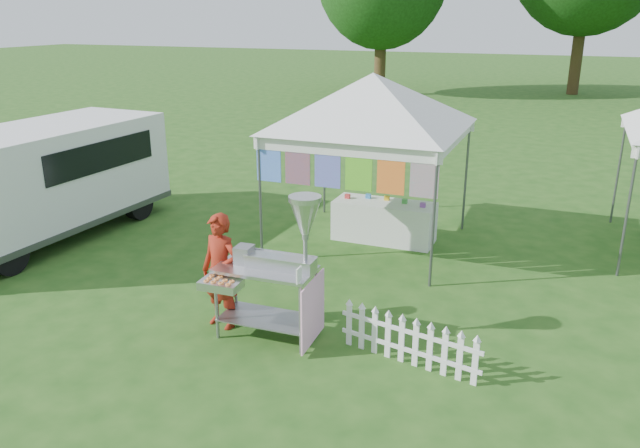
% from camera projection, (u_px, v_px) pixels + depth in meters
% --- Properties ---
extents(ground, '(120.00, 120.00, 0.00)m').
position_uv_depth(ground, '(287.00, 331.00, 8.14)').
color(ground, '#224E16').
rests_on(ground, ground).
extents(canopy_main, '(4.24, 4.24, 3.45)m').
position_uv_depth(canopy_main, '(373.00, 73.00, 10.24)').
color(canopy_main, '#59595E').
rests_on(canopy_main, ground).
extents(donut_cart, '(1.37, 0.98, 1.91)m').
position_uv_depth(donut_cart, '(280.00, 257.00, 7.57)').
color(donut_cart, gray).
rests_on(donut_cart, ground).
extents(vendor, '(0.62, 0.47, 1.54)m').
position_uv_depth(vendor, '(221.00, 271.00, 8.04)').
color(vendor, maroon).
rests_on(vendor, ground).
extents(cargo_van, '(2.16, 4.94, 2.02)m').
position_uv_depth(cargo_van, '(46.00, 178.00, 11.31)').
color(cargo_van, white).
rests_on(cargo_van, ground).
extents(picket_fence, '(1.77, 0.39, 0.56)m').
position_uv_depth(picket_fence, '(408.00, 342.00, 7.28)').
color(picket_fence, white).
rests_on(picket_fence, ground).
extents(display_table, '(1.80, 0.70, 0.72)m').
position_uv_depth(display_table, '(384.00, 221.00, 11.26)').
color(display_table, white).
rests_on(display_table, ground).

